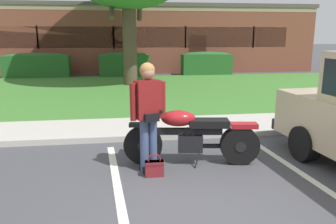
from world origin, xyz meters
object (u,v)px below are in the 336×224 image
(rider_person, at_px, (148,110))
(hedge_center_right, at_px, (206,63))
(brick_building, at_px, (115,38))
(hedge_center_left, at_px, (125,64))
(handbag, at_px, (154,167))
(hedge_left, at_px, (37,65))
(motorcycle, at_px, (196,135))

(rider_person, distance_m, hedge_center_right, 13.09)
(brick_building, bearing_deg, rider_person, -87.74)
(hedge_center_left, relative_size, brick_building, 0.11)
(handbag, distance_m, hedge_center_left, 12.66)
(hedge_left, distance_m, hedge_center_left, 4.30)
(handbag, relative_size, brick_building, 0.02)
(hedge_center_left, bearing_deg, brick_building, 94.72)
(brick_building, bearing_deg, handbag, -87.57)
(handbag, relative_size, hedge_center_right, 0.14)
(handbag, bearing_deg, hedge_center_left, 91.27)
(brick_building, bearing_deg, hedge_center_left, -85.28)
(brick_building, bearing_deg, hedge_center_right, -52.81)
(handbag, height_order, hedge_left, hedge_left)
(rider_person, distance_m, brick_building, 18.84)
(hedge_left, xyz_separation_m, hedge_center_left, (4.30, 0.00, 0.00))
(handbag, bearing_deg, brick_building, 92.43)
(motorcycle, distance_m, hedge_left, 13.33)
(hedge_center_left, distance_m, hedge_center_right, 4.30)
(hedge_left, bearing_deg, rider_person, -70.02)
(hedge_center_left, bearing_deg, handbag, -88.73)
(hedge_left, bearing_deg, brick_building, 59.31)
(rider_person, xyz_separation_m, hedge_left, (-4.52, 12.43, -0.34))
(hedge_left, relative_size, hedge_center_right, 1.21)
(motorcycle, height_order, brick_building, brick_building)
(motorcycle, distance_m, hedge_center_right, 12.66)
(motorcycle, bearing_deg, rider_person, -165.37)
(handbag, xyz_separation_m, brick_building, (-0.81, 19.01, 1.75))
(hedge_left, relative_size, hedge_center_left, 1.25)
(hedge_center_right, bearing_deg, motorcycle, -105.04)
(rider_person, height_order, hedge_center_left, rider_person)
(hedge_left, bearing_deg, hedge_center_right, 0.00)
(motorcycle, bearing_deg, hedge_center_left, 94.77)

